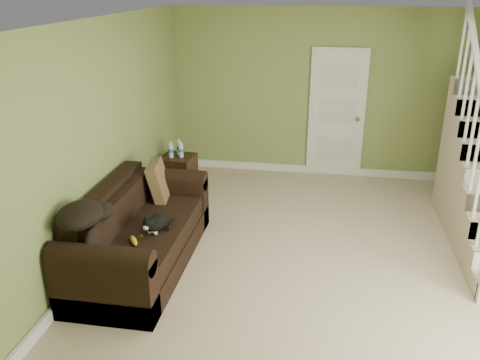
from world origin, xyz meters
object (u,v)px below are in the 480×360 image
at_px(side_table, 178,173).
at_px(cat, 156,223).
at_px(sofa, 138,236).
at_px(banana, 134,241).

distance_m(side_table, cat, 2.24).
relative_size(sofa, side_table, 2.86).
distance_m(sofa, side_table, 2.08).
distance_m(cat, banana, 0.34).
bearing_deg(cat, side_table, 112.86).
height_order(sofa, side_table, sofa).
relative_size(cat, banana, 2.43).
bearing_deg(sofa, side_table, 94.05).
height_order(sofa, banana, sofa).
xyz_separation_m(side_table, cat, (0.41, -2.18, 0.29)).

